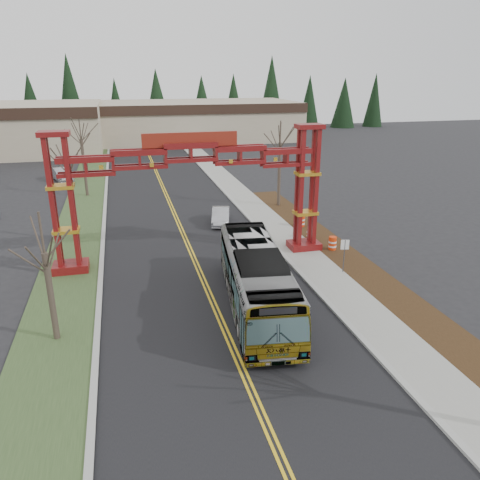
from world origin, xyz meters
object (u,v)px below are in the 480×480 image
object	(u,v)px
bare_tree_median_mid	(69,167)
street_sign	(345,250)
barrel_south	(332,244)
bare_tree_median_near	(45,254)
barrel_north	(301,221)
gateway_arch	(191,174)
silver_sedan	(221,216)
barrel_mid	(310,234)
retail_building_east	(194,120)
bare_tree_median_far	(81,139)
transit_bus	(256,279)
parked_car_far_a	(62,174)
bare_tree_right_far	(280,143)

from	to	relation	value
bare_tree_median_mid	street_sign	size ratio (longest dim) A/B	3.39
street_sign	bare_tree_median_mid	bearing A→B (deg)	147.56
bare_tree_median_mid	barrel_south	xyz separation A→B (m)	(17.89, -6.74, -5.18)
bare_tree_median_near	barrel_north	bearing A→B (deg)	36.87
gateway_arch	barrel_south	xyz separation A→B (m)	(9.89, -0.73, -5.45)
gateway_arch	silver_sedan	size ratio (longest dim) A/B	4.48
gateway_arch	barrel_mid	xyz separation A→B (m)	(9.26, 1.91, -5.50)
bare_tree_median_near	silver_sedan	bearing A→B (deg)	54.35
gateway_arch	barrel_north	size ratio (longest dim) A/B	16.80
gateway_arch	retail_building_east	xyz separation A→B (m)	(10.00, 61.95, -2.47)
bare_tree_median_far	street_sign	xyz separation A→B (m)	(16.80, -24.97, -4.17)
transit_bus	bare_tree_median_near	size ratio (longest dim) A/B	1.88
retail_building_east	silver_sedan	size ratio (longest dim) A/B	9.36
transit_bus	bare_tree_median_near	distance (m)	10.58
bare_tree_median_mid	barrel_mid	world-z (taller)	bare_tree_median_mid
bare_tree_median_far	barrel_south	distance (m)	28.11
bare_tree_median_near	transit_bus	bearing A→B (deg)	4.31
gateway_arch	barrel_south	size ratio (longest dim) A/B	17.10
gateway_arch	bare_tree_median_near	bearing A→B (deg)	-133.57
gateway_arch	transit_bus	world-z (taller)	gateway_arch
parked_car_far_a	barrel_north	distance (m)	31.68
bare_tree_median_far	street_sign	size ratio (longest dim) A/B	3.40
retail_building_east	bare_tree_median_far	size ratio (longest dim) A/B	4.87
transit_bus	bare_tree_median_mid	xyz separation A→B (m)	(-10.19, 13.65, 4.04)
retail_building_east	transit_bus	xyz separation A→B (m)	(-7.81, -69.60, -1.84)
silver_sedan	barrel_mid	xyz separation A→B (m)	(5.78, -5.69, -0.18)
transit_bus	parked_car_far_a	bearing A→B (deg)	117.66
silver_sedan	retail_building_east	bearing A→B (deg)	96.73
bare_tree_median_far	bare_tree_right_far	world-z (taller)	bare_tree_right_far
street_sign	bare_tree_right_far	bearing A→B (deg)	85.79
transit_bus	bare_tree_right_far	bearing A→B (deg)	75.24
barrel_mid	street_sign	bearing A→B (deg)	-94.00
bare_tree_median_near	parked_car_far_a	bearing A→B (deg)	95.01
silver_sedan	bare_tree_right_far	bearing A→B (deg)	45.15
barrel_mid	bare_tree_right_far	bearing A→B (deg)	85.66
bare_tree_median_far	barrel_north	bearing A→B (deg)	-41.11
retail_building_east	silver_sedan	bearing A→B (deg)	-96.84
bare_tree_median_mid	bare_tree_right_far	world-z (taller)	bare_tree_right_far
retail_building_east	parked_car_far_a	distance (m)	39.62
retail_building_east	barrel_south	size ratio (longest dim) A/B	35.70
parked_car_far_a	barrel_mid	size ratio (longest dim) A/B	4.80
parked_car_far_a	street_sign	size ratio (longest dim) A/B	2.03
bare_tree_right_far	gateway_arch	bearing A→B (deg)	-130.75
transit_bus	parked_car_far_a	xyz separation A→B (m)	(-13.43, 36.27, -0.91)
gateway_arch	parked_car_far_a	bearing A→B (deg)	111.45
bare_tree_median_mid	barrel_north	world-z (taller)	bare_tree_median_mid
bare_tree_median_mid	barrel_mid	size ratio (longest dim) A/B	8.03
parked_car_far_a	bare_tree_right_far	xyz separation A→B (m)	(21.25, -17.02, 5.23)
retail_building_east	bare_tree_median_near	distance (m)	72.64
gateway_arch	bare_tree_median_far	xyz separation A→B (m)	(-8.00, 20.30, -0.17)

